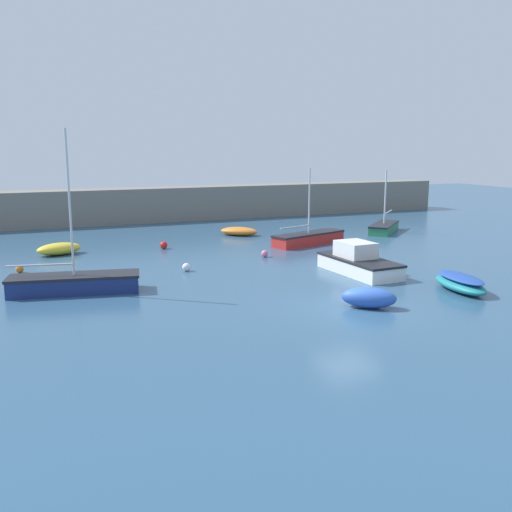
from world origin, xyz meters
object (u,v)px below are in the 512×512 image
sailboat_short_mast (384,227)px  rowboat_white_midwater (59,249)px  motorboat_grey_hull (358,262)px  mooring_buoy_white (186,267)px  sailboat_twin_hulled (309,238)px  open_tender_yellow (239,231)px  mooring_buoy_red (164,245)px  mooring_buoy_orange (20,269)px  rowboat_with_red_cover (460,283)px  sailboat_tall_mast (75,283)px  dinghy_near_pier (369,298)px  mooring_buoy_pink (265,254)px

sailboat_short_mast → rowboat_white_midwater: 23.83m
motorboat_grey_hull → mooring_buoy_white: motorboat_grey_hull is taller
sailboat_short_mast → sailboat_twin_hulled: 8.32m
rowboat_white_midwater → open_tender_yellow: rowboat_white_midwater is taller
open_tender_yellow → mooring_buoy_red: bearing=67.3°
sailboat_twin_hulled → mooring_buoy_orange: sailboat_twin_hulled is taller
mooring_buoy_red → rowboat_with_red_cover: bearing=-57.8°
sailboat_short_mast → sailboat_twin_hulled: bearing=-25.8°
mooring_buoy_orange → rowboat_with_red_cover: bearing=-32.6°
sailboat_twin_hulled → open_tender_yellow: (-2.94, 5.50, -0.12)m
sailboat_tall_mast → mooring_buoy_orange: bearing=123.7°
mooring_buoy_orange → rowboat_white_midwater: bearing=62.8°
rowboat_with_red_cover → mooring_buoy_white: (-10.53, 8.93, -0.15)m
dinghy_near_pier → mooring_buoy_red: 17.33m
rowboat_with_red_cover → mooring_buoy_orange: 22.27m
open_tender_yellow → mooring_buoy_orange: bearing=65.7°
rowboat_with_red_cover → open_tender_yellow: (-3.49, 19.36, -0.07)m
mooring_buoy_pink → mooring_buoy_orange: bearing=175.5°
rowboat_white_midwater → open_tender_yellow: 13.29m
rowboat_with_red_cover → motorboat_grey_hull: size_ratio=0.71×
motorboat_grey_hull → mooring_buoy_orange: (-16.45, 6.98, -0.39)m
rowboat_with_red_cover → open_tender_yellow: 19.68m
rowboat_white_midwater → mooring_buoy_red: rowboat_white_midwater is taller
motorboat_grey_hull → mooring_buoy_pink: (-2.79, 5.89, -0.39)m
sailboat_short_mast → rowboat_white_midwater: bearing=-43.8°
mooring_buoy_orange → sailboat_tall_mast: bearing=-67.3°
rowboat_with_red_cover → sailboat_short_mast: 17.99m
sailboat_short_mast → dinghy_near_pier: 21.44m
mooring_buoy_white → rowboat_white_midwater: bearing=128.2°
rowboat_white_midwater → mooring_buoy_orange: rowboat_white_midwater is taller
rowboat_with_red_cover → mooring_buoy_pink: rowboat_with_red_cover is taller
mooring_buoy_red → motorboat_grey_hull: bearing=-54.7°
open_tender_yellow → mooring_buoy_white: bearing=95.9°
rowboat_white_midwater → mooring_buoy_red: size_ratio=6.00×
dinghy_near_pier → mooring_buoy_red: dinghy_near_pier is taller
sailboat_tall_mast → rowboat_white_midwater: bearing=100.9°
sailboat_twin_hulled → rowboat_with_red_cover: bearing=-105.4°
rowboat_white_midwater → sailboat_tall_mast: size_ratio=0.40×
sailboat_short_mast → sailboat_tall_mast: bearing=-21.1°
motorboat_grey_hull → mooring_buoy_orange: 17.88m
dinghy_near_pier → open_tender_yellow: bearing=-59.4°
sailboat_twin_hulled → mooring_buoy_white: (-9.98, -4.93, -0.20)m
sailboat_short_mast → dinghy_near_pier: size_ratio=1.98×
sailboat_twin_hulled → sailboat_tall_mast: 17.53m
motorboat_grey_hull → dinghy_near_pier: 6.59m
mooring_buoy_white → sailboat_short_mast: bearing=22.7°
rowboat_white_midwater → sailboat_tall_mast: sailboat_tall_mast is taller
open_tender_yellow → rowboat_with_red_cover: bearing=140.2°
open_tender_yellow → mooring_buoy_orange: size_ratio=7.37×
rowboat_with_red_cover → sailboat_tall_mast: (-16.48, 6.53, 0.08)m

